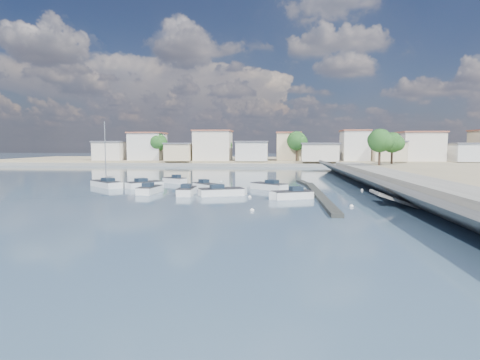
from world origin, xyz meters
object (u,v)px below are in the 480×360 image
(motorboat_g, at_px, (206,187))
(sailboat, at_px, (105,184))
(motorboat_h, at_px, (224,192))
(motorboat_a, at_px, (187,191))
(motorboat_f, at_px, (174,181))
(motorboat_e, at_px, (150,190))
(motorboat_b, at_px, (146,185))
(motorboat_c, at_px, (267,186))
(motorboat_d, at_px, (290,195))

(motorboat_g, relative_size, sailboat, 0.45)
(motorboat_h, xyz_separation_m, sailboat, (-17.11, 7.71, 0.04))
(motorboat_a, bearing_deg, motorboat_f, 110.37)
(motorboat_a, distance_m, motorboat_e, 4.74)
(motorboat_b, distance_m, motorboat_e, 6.49)
(motorboat_b, relative_size, motorboat_g, 1.17)
(motorboat_g, bearing_deg, motorboat_e, -145.84)
(motorboat_a, height_order, sailboat, sailboat)
(motorboat_c, distance_m, motorboat_f, 15.86)
(motorboat_e, bearing_deg, sailboat, 142.52)
(motorboat_g, relative_size, motorboat_h, 0.73)
(motorboat_g, bearing_deg, motorboat_h, -62.28)
(motorboat_h, bearing_deg, motorboat_c, 53.03)
(motorboat_b, height_order, motorboat_c, same)
(motorboat_e, xyz_separation_m, motorboat_g, (6.01, 4.08, 0.00))
(motorboat_b, relative_size, sailboat, 0.52)
(motorboat_c, bearing_deg, motorboat_b, 176.49)
(motorboat_b, bearing_deg, motorboat_a, -44.63)
(motorboat_d, xyz_separation_m, motorboat_e, (-16.27, 3.66, 0.00))
(motorboat_f, xyz_separation_m, motorboat_g, (6.33, -8.30, 0.00))
(motorboat_h, bearing_deg, motorboat_g, 117.72)
(motorboat_b, relative_size, motorboat_h, 0.85)
(motorboat_a, relative_size, motorboat_e, 0.97)
(motorboat_d, distance_m, sailboat, 26.44)
(motorboat_c, xyz_separation_m, sailboat, (-21.95, 1.29, 0.04))
(motorboat_d, bearing_deg, motorboat_h, 163.06)
(motorboat_f, bearing_deg, sailboat, -142.43)
(motorboat_c, height_order, motorboat_e, same)
(motorboat_g, bearing_deg, motorboat_c, 6.95)
(motorboat_g, xyz_separation_m, sailboat, (-14.23, 2.23, 0.04))
(motorboat_f, height_order, sailboat, sailboat)
(motorboat_h, bearing_deg, motorboat_a, 174.30)
(motorboat_h, bearing_deg, motorboat_b, 146.80)
(motorboat_b, bearing_deg, motorboat_e, -67.82)
(motorboat_a, relative_size, motorboat_h, 0.85)
(motorboat_e, distance_m, motorboat_f, 12.38)
(motorboat_d, distance_m, motorboat_f, 23.08)
(sailboat, bearing_deg, motorboat_b, -2.91)
(motorboat_c, bearing_deg, sailboat, 176.65)
(motorboat_f, relative_size, motorboat_h, 0.71)
(motorboat_c, relative_size, motorboat_f, 1.24)
(motorboat_c, height_order, sailboat, sailboat)
(motorboat_a, xyz_separation_m, motorboat_c, (9.09, 6.00, 0.00))
(motorboat_e, distance_m, sailboat, 10.36)
(motorboat_d, distance_m, motorboat_e, 16.68)
(motorboat_a, distance_m, motorboat_b, 9.96)
(motorboat_g, bearing_deg, sailboat, 171.11)
(motorboat_c, relative_size, motorboat_e, 1.01)
(motorboat_e, height_order, motorboat_g, same)
(motorboat_a, bearing_deg, sailboat, 150.45)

